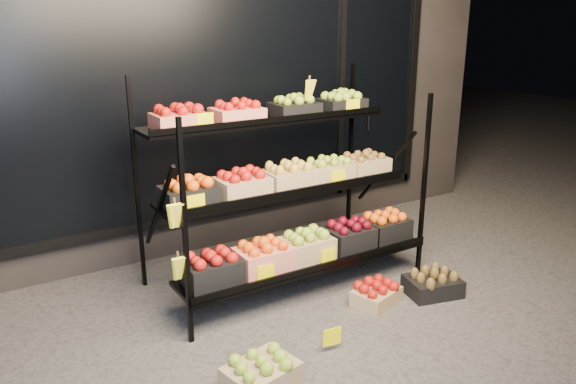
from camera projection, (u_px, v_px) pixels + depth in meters
ground at (332, 312)px, 4.10m from camera, size 24.00×24.00×0.00m
building at (185, 49)px, 5.68m from camera, size 6.00×2.08×3.50m
display_rack at (288, 189)px, 4.34m from camera, size 2.18×1.02×1.70m
tag_floor_a at (332, 342)px, 3.61m from camera, size 0.13×0.01×0.12m
floor_crate_left at (261, 372)px, 3.24m from camera, size 0.46×0.37×0.20m
floor_crate_midright at (376, 293)px, 4.19m from camera, size 0.40×0.34×0.18m
floor_crate_right at (433, 283)px, 4.33m from camera, size 0.46×0.38×0.20m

